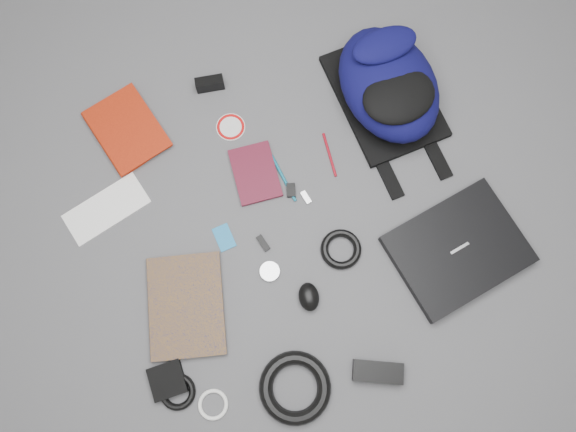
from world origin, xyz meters
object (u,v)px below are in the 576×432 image
object	(u,v)px
laptop	(458,249)
compact_camera	(210,84)
backpack	(389,84)
comic_book	(149,310)
textbook_red	(101,146)
mouse	(309,297)
power_brick	(378,372)
dvd_case	(255,173)
pouch	(167,380)

from	to	relation	value
laptop	compact_camera	bearing A→B (deg)	115.08
backpack	comic_book	bearing A→B (deg)	-159.16
backpack	textbook_red	xyz separation A→B (m)	(-0.86, 0.12, -0.07)
backpack	laptop	xyz separation A→B (m)	(0.03, -0.51, -0.07)
compact_camera	laptop	bearing A→B (deg)	-45.94
backpack	compact_camera	world-z (taller)	backpack
mouse	backpack	bearing A→B (deg)	59.50
backpack	textbook_red	bearing A→B (deg)	168.14
compact_camera	mouse	bearing A→B (deg)	-75.95
laptop	mouse	size ratio (longest dim) A/B	4.44
compact_camera	power_brick	world-z (taller)	compact_camera
dvd_case	mouse	size ratio (longest dim) A/B	2.20
textbook_red	mouse	distance (m)	0.76
comic_book	backpack	bearing A→B (deg)	37.60
laptop	pouch	size ratio (longest dim) A/B	3.89
textbook_red	mouse	world-z (taller)	mouse
dvd_case	power_brick	bearing A→B (deg)	-74.15
backpack	pouch	xyz separation A→B (m)	(-0.86, -0.59, -0.08)
dvd_case	power_brick	distance (m)	0.66
textbook_red	comic_book	distance (m)	0.51
backpack	power_brick	size ratio (longest dim) A/B	3.13
laptop	power_brick	world-z (taller)	laptop
power_brick	dvd_case	bearing A→B (deg)	125.80
textbook_red	comic_book	bearing A→B (deg)	-104.75
backpack	mouse	size ratio (longest dim) A/B	5.26
laptop	comic_book	distance (m)	0.89
textbook_red	pouch	size ratio (longest dim) A/B	2.64
comic_book	compact_camera	bearing A→B (deg)	71.79
textbook_red	backpack	bearing A→B (deg)	-23.48
comic_book	mouse	xyz separation A→B (m)	(0.43, -0.11, 0.01)
compact_camera	textbook_red	bearing A→B (deg)	-159.05
backpack	laptop	distance (m)	0.52
laptop	power_brick	size ratio (longest dim) A/B	2.64
backpack	pouch	bearing A→B (deg)	-149.20
dvd_case	power_brick	xyz separation A→B (m)	(0.14, -0.65, 0.01)
textbook_red	dvd_case	world-z (taller)	textbook_red
backpack	laptop	world-z (taller)	backpack
backpack	mouse	xyz separation A→B (m)	(-0.42, -0.50, -0.07)
backpack	power_brick	distance (m)	0.82
comic_book	compact_camera	world-z (taller)	compact_camera
backpack	textbook_red	size ratio (longest dim) A/B	1.74
textbook_red	compact_camera	world-z (taller)	compact_camera
power_brick	laptop	bearing A→B (deg)	59.31
textbook_red	comic_book	xyz separation A→B (m)	(0.01, -0.51, -0.00)
mouse	pouch	world-z (taller)	mouse
laptop	power_brick	distance (m)	0.41
textbook_red	pouch	world-z (taller)	textbook_red
compact_camera	mouse	distance (m)	0.71
comic_book	dvd_case	size ratio (longest dim) A/B	1.62
laptop	comic_book	xyz separation A→B (m)	(-0.88, 0.12, -0.01)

